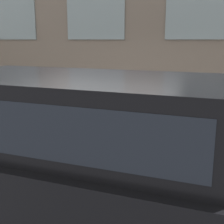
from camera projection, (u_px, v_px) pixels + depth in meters
name	position (u px, v px, depth m)	size (l,w,h in m)	color
ground_plane	(95.00, 179.00, 5.22)	(80.00, 80.00, 0.00)	#47474C
sidewalk	(123.00, 148.00, 6.51)	(2.87, 60.00, 0.14)	#A8A093
fire_hydrant	(95.00, 141.00, 5.68)	(0.27, 0.40, 0.67)	red
person	(129.00, 124.00, 5.54)	(0.27, 0.18, 1.12)	#726651
parked_truck_black_near	(73.00, 147.00, 3.52)	(1.91, 5.19, 1.90)	black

